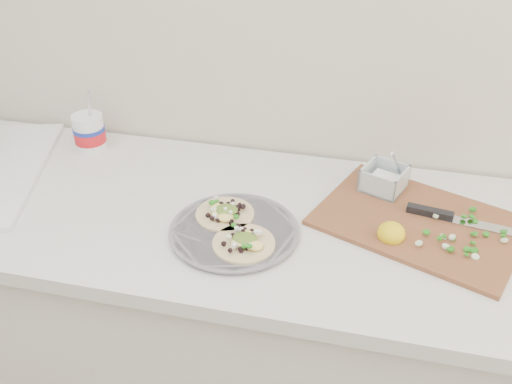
# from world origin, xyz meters

# --- Properties ---
(counter) EXTENTS (2.44, 0.66, 0.90)m
(counter) POSITION_xyz_m (0.00, 1.43, 0.45)
(counter) COLOR silver
(counter) RESTS_ON ground
(taco_plate) EXTENTS (0.31, 0.31, 0.04)m
(taco_plate) POSITION_xyz_m (0.24, 1.33, 0.92)
(taco_plate) COLOR slate
(taco_plate) RESTS_ON counter
(tub) EXTENTS (0.09, 0.09, 0.21)m
(tub) POSITION_xyz_m (-0.28, 1.63, 0.97)
(tub) COLOR white
(tub) RESTS_ON counter
(cutboard) EXTENTS (0.56, 0.47, 0.07)m
(cutboard) POSITION_xyz_m (0.67, 1.48, 0.92)
(cutboard) COLOR brown
(cutboard) RESTS_ON counter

